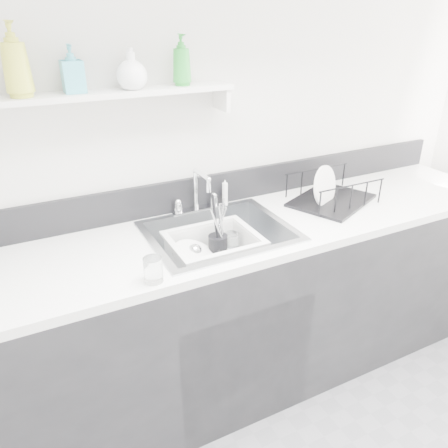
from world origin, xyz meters
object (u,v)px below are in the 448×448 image
sink (219,249)px  counter_run (219,314)px  wash_tub (214,252)px  dish_rack (333,188)px

sink → counter_run: bearing=0.0°
counter_run → sink: sink is taller
counter_run → sink: 0.37m
counter_run → sink: (0.00, 0.00, 0.37)m
sink → wash_tub: sink is taller
sink → dish_rack: (0.68, 0.05, 0.16)m
counter_run → dish_rack: bearing=3.9°
sink → wash_tub: size_ratio=1.61×
sink → dish_rack: bearing=3.9°
sink → dish_rack: size_ratio=1.51×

